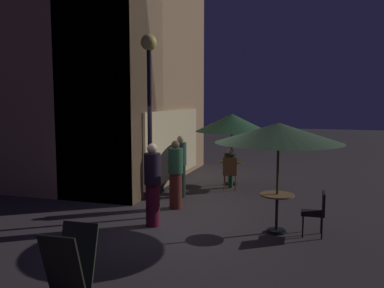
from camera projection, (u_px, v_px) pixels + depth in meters
name	position (u px, v px, depth m)	size (l,w,h in m)	color
ground_plane	(176.00, 227.00, 8.46)	(60.00, 60.00, 0.00)	#362F31
cafe_building	(91.00, 22.00, 12.30)	(6.65, 7.13, 9.95)	#A27B56
street_lamp_near_corner	(149.00, 86.00, 8.77)	(0.35, 0.35, 4.03)	black
menu_sandwich_board	(70.00, 261.00, 5.46)	(0.67, 0.57, 0.91)	black
cafe_table_0	(277.00, 206.00, 8.03)	(0.68, 0.68, 0.78)	black
cafe_table_1	(231.00, 167.00, 12.59)	(0.80, 0.80, 0.73)	black
patio_umbrella_0	(279.00, 133.00, 7.87)	(2.49, 2.49, 2.19)	black
patio_umbrella_1	(232.00, 123.00, 12.44)	(2.25, 2.25, 2.20)	black
cafe_chair_0	(318.00, 210.00, 7.83)	(0.45, 0.45, 0.87)	black
cafe_chair_1	(230.00, 171.00, 11.74)	(0.46, 0.46, 0.98)	brown
patron_seated_0	(230.00, 166.00, 11.87)	(0.54, 0.40, 1.25)	#244A2C
patron_standing_1	(153.00, 185.00, 8.42)	(0.35, 0.35, 1.74)	#511122
patron_standing_2	(176.00, 175.00, 9.79)	(0.36, 0.36, 1.66)	#541F18
patron_standing_3	(180.00, 166.00, 10.95)	(0.34, 0.34, 1.67)	black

